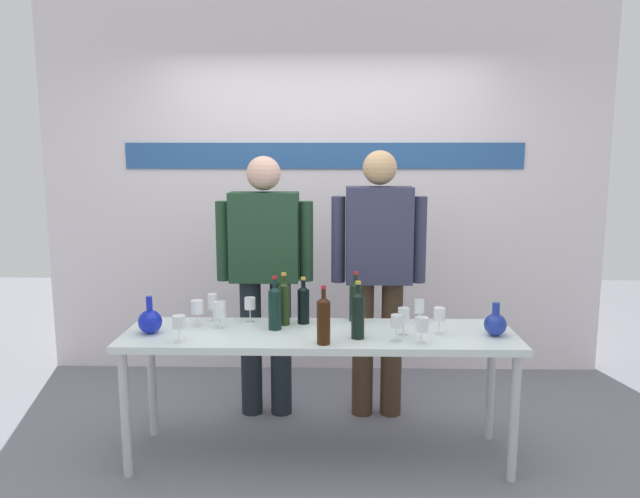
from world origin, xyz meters
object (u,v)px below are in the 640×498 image
Objects in this scene: wine_bottle_3 at (284,302)px; wine_bottle_5 at (358,313)px; wine_glass_left_4 at (250,304)px; wine_bottle_1 at (275,306)px; decanter_blue_right at (495,324)px; wine_glass_left_0 at (220,310)px; wine_glass_left_3 at (197,307)px; decanter_blue_left at (150,321)px; wine_glass_right_1 at (421,325)px; display_table at (319,343)px; wine_bottle_0 at (355,300)px; wine_bottle_2 at (303,303)px; wine_glass_right_4 at (404,316)px; wine_bottle_4 at (324,319)px; presenter_right at (378,266)px; wine_glass_right_2 at (419,307)px; wine_glass_right_3 at (439,315)px; wine_glass_right_0 at (397,322)px; wine_glass_left_1 at (213,302)px; wine_glass_left_2 at (179,322)px.

wine_bottle_5 reaches higher than wine_bottle_3.
wine_bottle_1 is at bearing -41.31° from wine_glass_left_4.
decanter_blue_right is 1.55m from wine_glass_left_0.
wine_glass_left_3 is at bearing 175.01° from decanter_blue_right.
decanter_blue_right reaches higher than wine_glass_left_0.
wine_glass_left_4 is at bearing 170.33° from decanter_blue_right.
decanter_blue_left reaches higher than wine_glass_left_3.
wine_bottle_5 is 0.34m from wine_glass_right_1.
wine_bottle_0 is (0.21, 0.24, 0.19)m from display_table.
decanter_blue_left is 0.87m from wine_bottle_2.
wine_glass_right_4 is (1.41, -0.01, 0.04)m from decanter_blue_left.
wine_glass_left_3 is 1.18m from wine_glass_right_4.
display_table is 0.98m from decanter_blue_right.
wine_bottle_1 reaches higher than wine_glass_right_1.
wine_glass_left_3 is at bearing 156.89° from wine_bottle_4.
presenter_right is 0.64m from wine_bottle_2.
wine_glass_right_3 is (0.08, -0.24, 0.02)m from wine_glass_right_2.
decanter_blue_left is (-0.94, -0.04, 0.14)m from display_table.
decanter_blue_left is 1.48× the size of wine_glass_right_1.
wine_bottle_3 is 0.70m from wine_glass_right_4.
wine_glass_right_0 is (0.99, -0.23, -0.00)m from wine_glass_left_0.
wine_bottle_4 reaches higher than wine_bottle_0.
wine_glass_left_3 is at bearing -163.03° from wine_glass_left_4.
wine_glass_right_1 is (0.13, -0.03, -0.01)m from wine_glass_right_0.
decanter_blue_left is 0.39m from wine_glass_left_1.
presenter_right is 0.41m from wine_bottle_0.
wine_glass_right_1 is 0.16m from wine_glass_right_4.
wine_glass_right_0 is 0.13m from wine_glass_right_1.
wine_bottle_3 is at bearing -7.46° from wine_glass_left_1.
wine_glass_right_1 is at bearing -61.62° from wine_glass_right_4.
wine_glass_right_3 is at bearing -64.27° from presenter_right.
wine_bottle_5 is (0.21, -0.11, 0.20)m from display_table.
wine_glass_left_0 is at bearing 166.60° from wine_glass_right_1.
wine_bottle_4 is (0.28, -0.26, 0.00)m from wine_bottle_1.
wine_glass_right_0 is (1.16, 0.03, 0.00)m from wine_glass_left_2.
wine_bottle_5 is 0.46m from wine_glass_right_3.
presenter_right reaches higher than wine_bottle_2.
wine_bottle_0 reaches higher than wine_glass_left_1.
wine_glass_left_4 is at bearing -175.90° from wine_bottle_0.
wine_bottle_4 is 2.10× the size of wine_glass_left_4.
wine_glass_right_4 is at bearing -12.96° from wine_glass_left_1.
wine_bottle_3 is 2.01× the size of wine_glass_left_0.
wine_bottle_0 is 1.95× the size of wine_glass_left_3.
wine_glass_left_0 is at bearing -12.99° from wine_glass_left_3.
wine_bottle_3 is at bearing 163.64° from wine_glass_right_4.
wine_bottle_2 reaches higher than wine_glass_left_1.
wine_glass_right_4 is at bearing -172.15° from wine_glass_right_3.
wine_glass_left_1 is (-0.64, 0.20, 0.18)m from display_table.
presenter_right is 12.25× the size of wine_glass_left_2.
wine_bottle_2 is at bearing 39.25° from wine_bottle_1.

